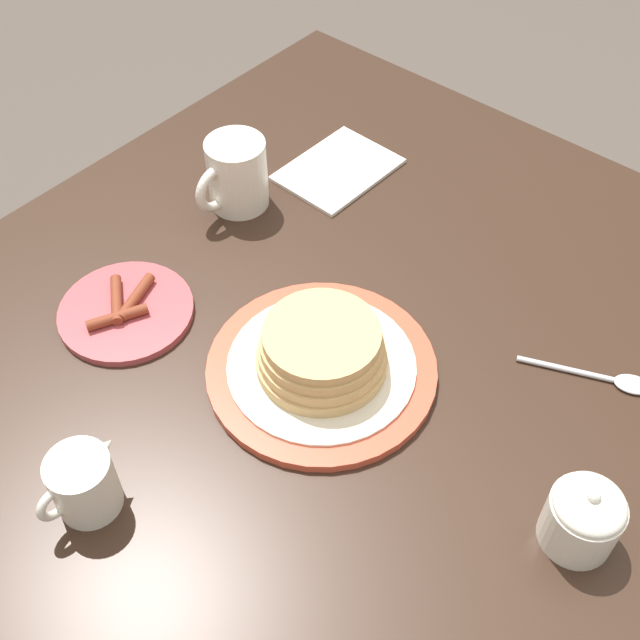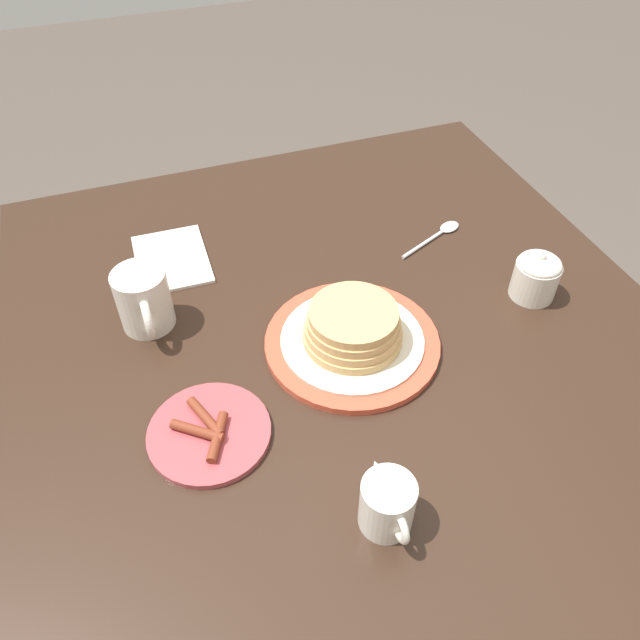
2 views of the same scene
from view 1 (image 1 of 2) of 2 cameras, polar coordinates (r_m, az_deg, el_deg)
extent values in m
plane|color=#51473F|center=(1.66, 0.53, -19.89)|extent=(8.00, 8.00, 0.00)
cube|color=#332116|center=(0.99, 0.84, -3.58)|extent=(1.17, 1.06, 0.03)
cube|color=#332116|center=(1.75, 0.01, 6.91)|extent=(0.07, 0.07, 0.75)
cylinder|color=#DB5138|center=(0.96, 0.15, -3.54)|extent=(0.28, 0.28, 0.01)
cylinder|color=beige|center=(0.95, 0.15, -3.25)|extent=(0.23, 0.23, 0.00)
cylinder|color=tan|center=(0.95, 0.15, -2.90)|extent=(0.16, 0.16, 0.01)
cylinder|color=tan|center=(0.94, 0.16, -2.33)|extent=(0.15, 0.15, 0.01)
cylinder|color=tan|center=(0.92, 0.16, -1.75)|extent=(0.14, 0.14, 0.01)
cylinder|color=tan|center=(0.91, 0.16, -1.16)|extent=(0.14, 0.14, 0.01)
cylinder|color=#B2474C|center=(1.05, -13.62, 0.59)|extent=(0.17, 0.17, 0.01)
cylinder|color=brown|center=(1.05, -12.96, 1.61)|extent=(0.08, 0.04, 0.01)
cylinder|color=brown|center=(1.03, -14.22, 0.20)|extent=(0.08, 0.05, 0.01)
cylinder|color=brown|center=(1.05, -14.27, 1.43)|extent=(0.06, 0.07, 0.01)
cylinder|color=silver|center=(1.16, -5.90, 10.32)|extent=(0.09, 0.09, 0.10)
torus|color=silver|center=(1.13, -7.43, 9.27)|extent=(0.07, 0.01, 0.07)
cylinder|color=#472819|center=(1.13, -6.08, 12.05)|extent=(0.08, 0.08, 0.00)
cylinder|color=silver|center=(0.87, -16.43, -11.11)|extent=(0.07, 0.07, 0.08)
cone|color=silver|center=(0.86, -15.25, -8.91)|extent=(0.03, 0.03, 0.04)
torus|color=silver|center=(0.86, -18.31, -12.24)|extent=(0.04, 0.01, 0.04)
cylinder|color=silver|center=(0.87, 18.07, -13.45)|extent=(0.08, 0.08, 0.06)
ellipsoid|color=silver|center=(0.84, 18.64, -12.31)|extent=(0.07, 0.07, 0.03)
sphere|color=silver|center=(0.82, 18.90, -11.79)|extent=(0.01, 0.01, 0.01)
cube|color=silver|center=(1.24, 1.29, 10.66)|extent=(0.18, 0.13, 0.01)
cylinder|color=silver|center=(1.01, 17.01, -3.35)|extent=(0.05, 0.11, 0.01)
ellipsoid|color=silver|center=(1.02, 21.37, -4.29)|extent=(0.04, 0.05, 0.01)
camera|label=2|loc=(0.68, -69.47, 16.79)|focal=35.00mm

